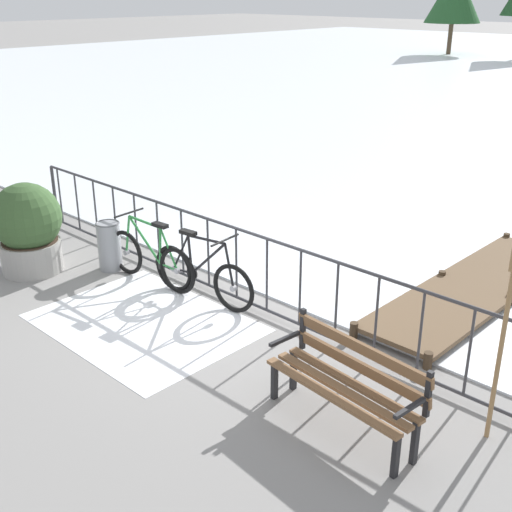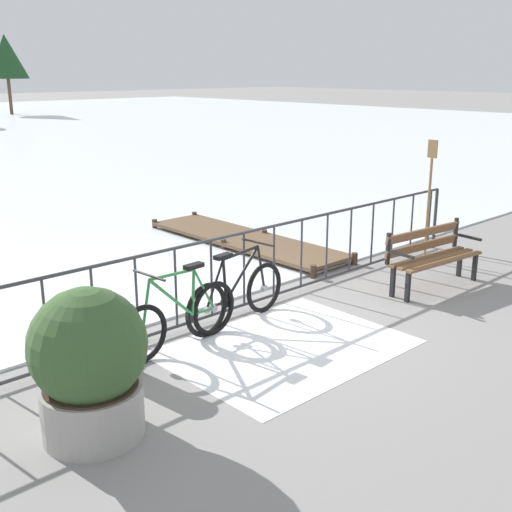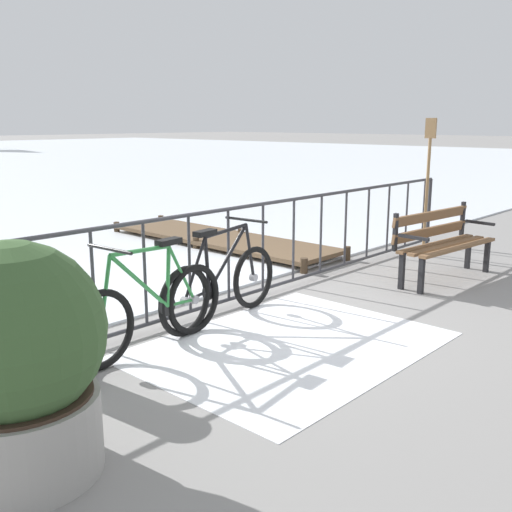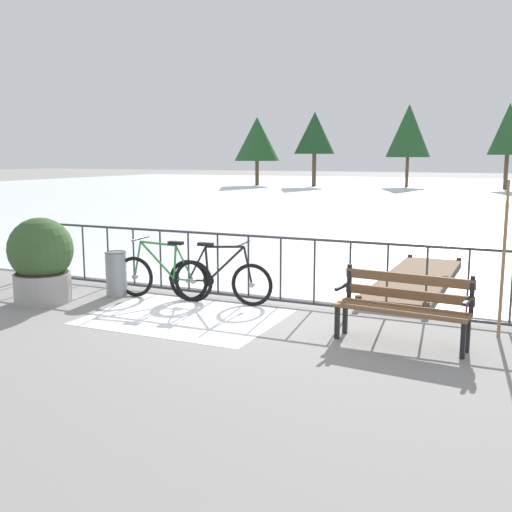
{
  "view_description": "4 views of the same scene",
  "coord_description": "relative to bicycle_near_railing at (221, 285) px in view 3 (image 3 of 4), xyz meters",
  "views": [
    {
      "loc": [
        5.53,
        -5.43,
        3.86
      ],
      "look_at": [
        -0.03,
        0.4,
        0.54
      ],
      "focal_mm": 45.56,
      "sensor_mm": 36.0,
      "label": 1
    },
    {
      "loc": [
        -5.26,
        -5.86,
        3.04
      ],
      "look_at": [
        -0.33,
        -0.59,
        0.93
      ],
      "focal_mm": 44.98,
      "sensor_mm": 36.0,
      "label": 2
    },
    {
      "loc": [
        -4.26,
        -4.31,
        1.93
      ],
      "look_at": [
        -0.28,
        -0.65,
        0.7
      ],
      "focal_mm": 41.6,
      "sensor_mm": 36.0,
      "label": 3
    },
    {
      "loc": [
        3.92,
        -8.32,
        2.26
      ],
      "look_at": [
        0.42,
        -0.63,
        0.86
      ],
      "focal_mm": 42.23,
      "sensor_mm": 36.0,
      "label": 4
    }
  ],
  "objects": [
    {
      "name": "oar_upright",
      "position": [
        4.04,
        -0.09,
        0.77
      ],
      "size": [
        0.04,
        0.16,
        1.98
      ],
      "color": "#937047",
      "rests_on": "ground"
    },
    {
      "name": "railing_fence",
      "position": [
        0.37,
        0.27,
        0.19
      ],
      "size": [
        9.06,
        0.06,
        1.07
      ],
      "color": "#38383D",
      "rests_on": "ground"
    },
    {
      "name": "bicycle_second",
      "position": [
        -0.94,
        -0.11,
        0.0
      ],
      "size": [
        1.71,
        0.52,
        0.97
      ],
      "color": "black",
      "rests_on": "ground"
    },
    {
      "name": "ground_plane",
      "position": [
        0.37,
        0.27,
        -0.37
      ],
      "size": [
        160.0,
        160.0,
        0.0
      ],
      "primitive_type": "plane",
      "color": "gray"
    },
    {
      "name": "trash_bin",
      "position": [
        -1.78,
        -0.23,
        0.0
      ],
      "size": [
        0.35,
        0.35,
        0.73
      ],
      "color": "gray",
      "rests_on": "ground"
    },
    {
      "name": "bicycle_near_railing",
      "position": [
        0.0,
        0.0,
        0.0
      ],
      "size": [
        1.71,
        0.52,
        0.97
      ],
      "color": "black",
      "rests_on": "ground"
    },
    {
      "name": "planter_with_shrub",
      "position": [
        -2.57,
        -1.06,
        0.31
      ],
      "size": [
        1.0,
        1.0,
        1.33
      ],
      "color": "#9E9B96",
      "rests_on": "ground"
    },
    {
      "name": "park_bench",
      "position": [
        2.97,
        -0.85,
        0.14
      ],
      "size": [
        1.64,
        0.63,
        0.89
      ],
      "color": "brown",
      "rests_on": "ground"
    },
    {
      "name": "snow_patch",
      "position": [
        -0.06,
        -0.93,
        -0.36
      ],
      "size": [
        2.65,
        1.99,
        0.01
      ],
      "primitive_type": "cube",
      "color": "white",
      "rests_on": "ground"
    },
    {
      "name": "wooden_dock",
      "position": [
        2.54,
        2.67,
        -0.25
      ],
      "size": [
        1.1,
        4.3,
        0.2
      ],
      "color": "brown",
      "rests_on": "ground"
    }
  ]
}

